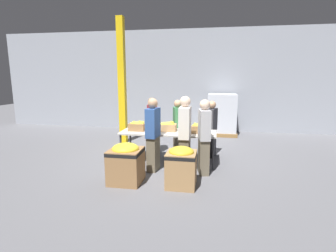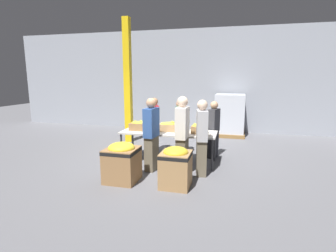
{
  "view_description": "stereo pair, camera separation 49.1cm",
  "coord_description": "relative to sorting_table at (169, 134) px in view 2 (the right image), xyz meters",
  "views": [
    {
      "loc": [
        1.12,
        -6.36,
        2.16
      ],
      "look_at": [
        0.01,
        -0.09,
        0.95
      ],
      "focal_mm": 28.0,
      "sensor_mm": 36.0,
      "label": 1
    },
    {
      "loc": [
        1.6,
        -6.26,
        2.16
      ],
      "look_at": [
        0.01,
        -0.09,
        0.95
      ],
      "focal_mm": 28.0,
      "sensor_mm": 36.0,
      "label": 2
    }
  ],
  "objects": [
    {
      "name": "sorting_table",
      "position": [
        0.0,
        0.0,
        0.0
      ],
      "size": [
        2.39,
        0.88,
        0.8
      ],
      "color": "beige",
      "rests_on": "ground_plane"
    },
    {
      "name": "donation_bin_1",
      "position": [
        0.52,
        -1.46,
        -0.31
      ],
      "size": [
        0.58,
        0.58,
        0.81
      ],
      "color": "#A37A4C",
      "rests_on": "ground_plane"
    },
    {
      "name": "banana_box_0",
      "position": [
        -0.81,
        -0.01,
        0.17
      ],
      "size": [
        0.41,
        0.3,
        0.25
      ],
      "color": "olive",
      "rests_on": "sorting_table"
    },
    {
      "name": "donation_bin_0",
      "position": [
        -0.63,
        -1.46,
        -0.3
      ],
      "size": [
        0.65,
        0.65,
        0.83
      ],
      "color": "olive",
      "rests_on": "ground_plane"
    },
    {
      "name": "pallet_stack_0",
      "position": [
        1.4,
        3.6,
        0.01
      ],
      "size": [
        1.14,
        1.14,
        1.53
      ],
      "color": "olive",
      "rests_on": "ground_plane"
    },
    {
      "name": "wall_back",
      "position": [
        0.0,
        4.3,
        1.26
      ],
      "size": [
        16.0,
        0.08,
        4.0
      ],
      "color": "#9399A3",
      "rests_on": "ground_plane"
    },
    {
      "name": "ground_plane",
      "position": [
        0.0,
        0.0,
        -0.74
      ],
      "size": [
        30.0,
        30.0,
        0.0
      ],
      "primitive_type": "plane",
      "color": "slate"
    },
    {
      "name": "volunteer_2",
      "position": [
        0.14,
        0.69,
        0.02
      ],
      "size": [
        0.33,
        0.46,
        1.54
      ],
      "rotation": [
        0.0,
        0.0,
        -1.25
      ],
      "color": "#6B604C",
      "rests_on": "ground_plane"
    },
    {
      "name": "volunteer_3",
      "position": [
        1.06,
        0.67,
        0.02
      ],
      "size": [
        0.32,
        0.45,
        1.53
      ],
      "rotation": [
        0.0,
        0.0,
        -1.87
      ],
      "color": "black",
      "rests_on": "ground_plane"
    },
    {
      "name": "volunteer_0",
      "position": [
        0.5,
        -0.74,
        0.12
      ],
      "size": [
        0.24,
        0.47,
        1.75
      ],
      "rotation": [
        0.0,
        0.0,
        1.56
      ],
      "color": "#6B604C",
      "rests_on": "ground_plane"
    },
    {
      "name": "banana_box_2",
      "position": [
        0.78,
        -0.03,
        0.18
      ],
      "size": [
        0.38,
        0.27,
        0.25
      ],
      "color": "olive",
      "rests_on": "sorting_table"
    },
    {
      "name": "banana_box_1",
      "position": [
        -0.03,
        0.06,
        0.17
      ],
      "size": [
        0.45,
        0.32,
        0.25
      ],
      "color": "tan",
      "rests_on": "sorting_table"
    },
    {
      "name": "support_pillar",
      "position": [
        -1.84,
        1.8,
        1.26
      ],
      "size": [
        0.22,
        0.22,
        4.0
      ],
      "color": "yellow",
      "rests_on": "ground_plane"
    },
    {
      "name": "volunteer_1",
      "position": [
        -0.24,
        -0.66,
        0.09
      ],
      "size": [
        0.27,
        0.47,
        1.69
      ],
      "rotation": [
        0.0,
        0.0,
        1.47
      ],
      "color": "#6B604C",
      "rests_on": "ground_plane"
    },
    {
      "name": "volunteer_5",
      "position": [
        0.92,
        -0.68,
        0.09
      ],
      "size": [
        0.31,
        0.48,
        1.68
      ],
      "rotation": [
        0.0,
        0.0,
        1.77
      ],
      "color": "#6B604C",
      "rests_on": "ground_plane"
    },
    {
      "name": "volunteer_4",
      "position": [
        -0.59,
        0.68,
        0.05
      ],
      "size": [
        0.36,
        0.47,
        1.59
      ],
      "rotation": [
        0.0,
        0.0,
        -1.17
      ],
      "color": "#2D3856",
      "rests_on": "ground_plane"
    }
  ]
}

